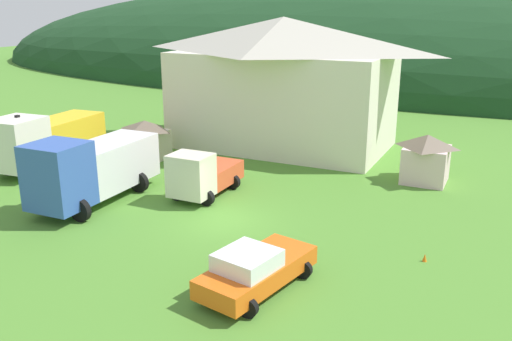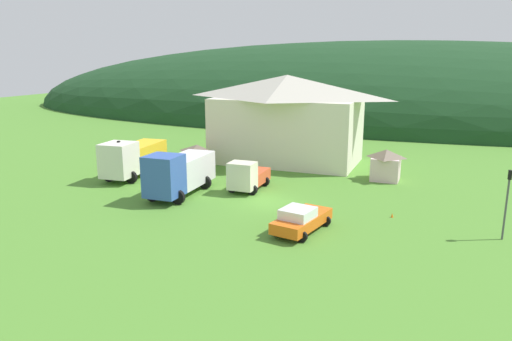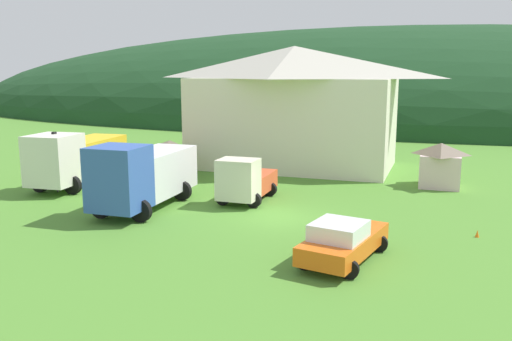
{
  "view_description": "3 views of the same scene",
  "coord_description": "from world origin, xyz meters",
  "px_view_note": "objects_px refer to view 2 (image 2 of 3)",
  "views": [
    {
      "loc": [
        11.62,
        -20.47,
        9.78
      ],
      "look_at": [
        1.6,
        0.2,
        2.69
      ],
      "focal_mm": 37.94,
      "sensor_mm": 36.0,
      "label": 1
    },
    {
      "loc": [
        11.94,
        -32.59,
        10.78
      ],
      "look_at": [
        -1.44,
        1.33,
        2.08
      ],
      "focal_mm": 33.63,
      "sensor_mm": 36.0,
      "label": 2
    },
    {
      "loc": [
        7.43,
        -24.63,
        7.25
      ],
      "look_at": [
        -2.71,
        4.43,
        1.45
      ],
      "focal_mm": 37.63,
      "sensor_mm": 36.0,
      "label": 3
    }
  ],
  "objects_px": {
    "play_shed_pink": "(386,164)",
    "heavy_rig_striped": "(132,157)",
    "box_truck_blue": "(179,172)",
    "depot_building": "(287,118)",
    "service_pickup_orange": "(301,219)",
    "traffic_light_west": "(120,156)",
    "play_shed_cream": "(197,157)",
    "traffic_light_east": "(507,198)",
    "traffic_cone_near_pickup": "(392,217)",
    "light_truck_cream": "(247,176)"
  },
  "relations": [
    {
      "from": "box_truck_blue",
      "to": "service_pickup_orange",
      "type": "distance_m",
      "value": 12.21
    },
    {
      "from": "traffic_light_west",
      "to": "traffic_light_east",
      "type": "relative_size",
      "value": 0.85
    },
    {
      "from": "heavy_rig_striped",
      "to": "box_truck_blue",
      "type": "distance_m",
      "value": 7.95
    },
    {
      "from": "depot_building",
      "to": "light_truck_cream",
      "type": "relative_size",
      "value": 3.27
    },
    {
      "from": "traffic_cone_near_pickup",
      "to": "play_shed_pink",
      "type": "bearing_deg",
      "value": 99.43
    },
    {
      "from": "play_shed_cream",
      "to": "traffic_cone_near_pickup",
      "type": "height_order",
      "value": "play_shed_cream"
    },
    {
      "from": "service_pickup_orange",
      "to": "traffic_cone_near_pickup",
      "type": "height_order",
      "value": "service_pickup_orange"
    },
    {
      "from": "heavy_rig_striped",
      "to": "service_pickup_orange",
      "type": "height_order",
      "value": "heavy_rig_striped"
    },
    {
      "from": "light_truck_cream",
      "to": "service_pickup_orange",
      "type": "bearing_deg",
      "value": 41.57
    },
    {
      "from": "play_shed_cream",
      "to": "heavy_rig_striped",
      "type": "relative_size",
      "value": 0.35
    },
    {
      "from": "play_shed_cream",
      "to": "box_truck_blue",
      "type": "relative_size",
      "value": 0.37
    },
    {
      "from": "depot_building",
      "to": "traffic_light_west",
      "type": "relative_size",
      "value": 4.28
    },
    {
      "from": "box_truck_blue",
      "to": "light_truck_cream",
      "type": "distance_m",
      "value": 5.58
    },
    {
      "from": "play_shed_cream",
      "to": "traffic_light_west",
      "type": "relative_size",
      "value": 0.77
    },
    {
      "from": "play_shed_pink",
      "to": "box_truck_blue",
      "type": "bearing_deg",
      "value": -143.27
    },
    {
      "from": "heavy_rig_striped",
      "to": "traffic_cone_near_pickup",
      "type": "bearing_deg",
      "value": 77.72
    },
    {
      "from": "service_pickup_orange",
      "to": "traffic_light_east",
      "type": "distance_m",
      "value": 12.26
    },
    {
      "from": "play_shed_pink",
      "to": "traffic_light_west",
      "type": "relative_size",
      "value": 0.76
    },
    {
      "from": "traffic_light_east",
      "to": "light_truck_cream",
      "type": "bearing_deg",
      "value": 166.64
    },
    {
      "from": "box_truck_blue",
      "to": "service_pickup_orange",
      "type": "xyz_separation_m",
      "value": [
        11.34,
        -4.39,
        -1.05
      ]
    },
    {
      "from": "play_shed_pink",
      "to": "service_pickup_orange",
      "type": "distance_m",
      "value": 15.71
    },
    {
      "from": "light_truck_cream",
      "to": "traffic_cone_near_pickup",
      "type": "relative_size",
      "value": 7.53
    },
    {
      "from": "heavy_rig_striped",
      "to": "depot_building",
      "type": "bearing_deg",
      "value": 130.96
    },
    {
      "from": "play_shed_pink",
      "to": "heavy_rig_striped",
      "type": "distance_m",
      "value": 22.9
    },
    {
      "from": "box_truck_blue",
      "to": "service_pickup_orange",
      "type": "relative_size",
      "value": 1.48
    },
    {
      "from": "heavy_rig_striped",
      "to": "traffic_light_west",
      "type": "height_order",
      "value": "traffic_light_west"
    },
    {
      "from": "depot_building",
      "to": "traffic_cone_near_pickup",
      "type": "height_order",
      "value": "depot_building"
    },
    {
      "from": "service_pickup_orange",
      "to": "traffic_light_east",
      "type": "relative_size",
      "value": 1.2
    },
    {
      "from": "play_shed_cream",
      "to": "light_truck_cream",
      "type": "distance_m",
      "value": 8.54
    },
    {
      "from": "service_pickup_orange",
      "to": "traffic_cone_near_pickup",
      "type": "distance_m",
      "value": 7.14
    },
    {
      "from": "play_shed_pink",
      "to": "traffic_cone_near_pickup",
      "type": "distance_m",
      "value": 10.61
    },
    {
      "from": "play_shed_pink",
      "to": "service_pickup_orange",
      "type": "xyz_separation_m",
      "value": [
        -3.34,
        -15.34,
        -0.6
      ]
    },
    {
      "from": "play_shed_cream",
      "to": "traffic_light_west",
      "type": "distance_m",
      "value": 7.55
    },
    {
      "from": "play_shed_cream",
      "to": "traffic_cone_near_pickup",
      "type": "bearing_deg",
      "value": -21.04
    },
    {
      "from": "traffic_light_east",
      "to": "traffic_cone_near_pickup",
      "type": "height_order",
      "value": "traffic_light_east"
    },
    {
      "from": "heavy_rig_striped",
      "to": "traffic_light_west",
      "type": "bearing_deg",
      "value": -3.31
    },
    {
      "from": "play_shed_cream",
      "to": "box_truck_blue",
      "type": "height_order",
      "value": "box_truck_blue"
    },
    {
      "from": "box_truck_blue",
      "to": "light_truck_cream",
      "type": "height_order",
      "value": "box_truck_blue"
    },
    {
      "from": "play_shed_cream",
      "to": "play_shed_pink",
      "type": "bearing_deg",
      "value": 10.02
    },
    {
      "from": "traffic_light_east",
      "to": "traffic_cone_near_pickup",
      "type": "xyz_separation_m",
      "value": [
        -6.64,
        1.77,
        -2.63
      ]
    },
    {
      "from": "depot_building",
      "to": "service_pickup_orange",
      "type": "xyz_separation_m",
      "value": [
        7.3,
        -19.42,
        -3.79
      ]
    },
    {
      "from": "heavy_rig_striped",
      "to": "service_pickup_orange",
      "type": "distance_m",
      "value": 20.1
    },
    {
      "from": "box_truck_blue",
      "to": "light_truck_cream",
      "type": "xyz_separation_m",
      "value": [
        4.52,
        3.21,
        -0.65
      ]
    },
    {
      "from": "depot_building",
      "to": "traffic_light_east",
      "type": "bearing_deg",
      "value": -40.5
    },
    {
      "from": "traffic_light_west",
      "to": "traffic_light_east",
      "type": "bearing_deg",
      "value": -5.71
    },
    {
      "from": "play_shed_pink",
      "to": "traffic_cone_near_pickup",
      "type": "relative_size",
      "value": 4.37
    },
    {
      "from": "depot_building",
      "to": "heavy_rig_striped",
      "type": "distance_m",
      "value": 16.09
    },
    {
      "from": "traffic_light_west",
      "to": "play_shed_pink",
      "type": "bearing_deg",
      "value": 22.88
    },
    {
      "from": "traffic_light_west",
      "to": "traffic_light_east",
      "type": "distance_m",
      "value": 30.18
    },
    {
      "from": "play_shed_cream",
      "to": "service_pickup_orange",
      "type": "distance_m",
      "value": 18.6
    }
  ]
}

